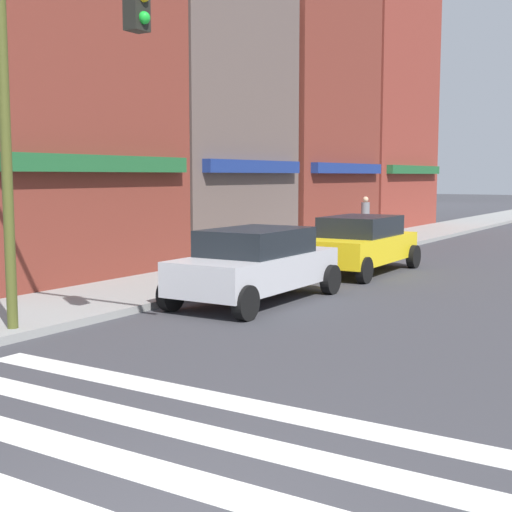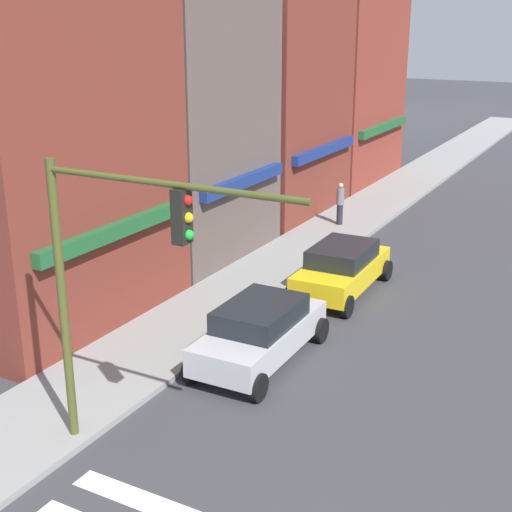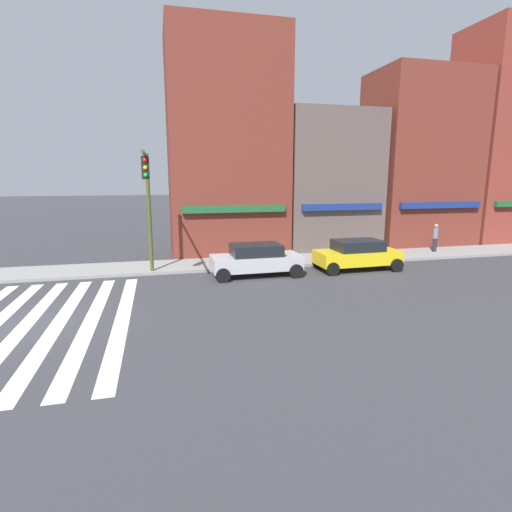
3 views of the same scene
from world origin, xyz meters
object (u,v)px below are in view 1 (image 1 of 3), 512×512
traffic_signal (59,84)px  sedan_silver (256,263)px  pedestrian_grey_coat (365,219)px  sedan_yellow (361,243)px

traffic_signal → sedan_silver: traffic_signal is taller
sedan_silver → pedestrian_grey_coat: 12.76m
pedestrian_grey_coat → sedan_yellow: bearing=-10.3°
traffic_signal → sedan_yellow: bearing=-2.2°
traffic_signal → sedan_yellow: 11.02m
sedan_silver → pedestrian_grey_coat: (12.43, 2.89, 0.23)m
traffic_signal → pedestrian_grey_coat: (17.45, 2.48, -3.04)m
traffic_signal → sedan_yellow: (10.51, -0.41, -3.27)m
traffic_signal → pedestrian_grey_coat: 17.89m
traffic_signal → pedestrian_grey_coat: size_ratio=3.35×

